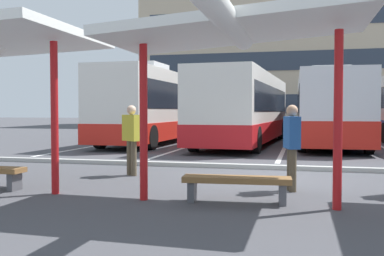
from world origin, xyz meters
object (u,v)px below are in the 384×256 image
object	(u,v)px
waiting_shelter_1	(234,31)
bench_1	(237,183)
coach_bus_2	(327,111)
waiting_passenger_0	(292,141)
waiting_passenger_3	(132,135)
coach_bus_0	(157,107)
coach_bus_1	(246,109)

from	to	relation	value
waiting_shelter_1	bench_1	xyz separation A→B (m)	(0.00, 0.39, -2.50)
coach_bus_2	waiting_passenger_0	bearing A→B (deg)	-95.86
bench_1	waiting_passenger_0	bearing A→B (deg)	57.04
waiting_shelter_1	waiting_passenger_0	bearing A→B (deg)	63.24
coach_bus_2	waiting_shelter_1	size ratio (longest dim) A/B	2.75
bench_1	waiting_passenger_3	distance (m)	3.95
waiting_shelter_1	waiting_passenger_3	xyz separation A→B (m)	(-2.93, 2.97, -1.86)
coach_bus_0	coach_bus_2	bearing A→B (deg)	6.06
coach_bus_0	waiting_passenger_3	world-z (taller)	coach_bus_0
coach_bus_1	coach_bus_2	bearing A→B (deg)	13.08
coach_bus_1	coach_bus_2	xyz separation A→B (m)	(3.70, 0.86, -0.07)
coach_bus_0	coach_bus_1	size ratio (longest dim) A/B	0.91
waiting_shelter_1	bench_1	world-z (taller)	waiting_shelter_1
waiting_shelter_1	waiting_passenger_3	size ratio (longest dim) A/B	2.60
bench_1	waiting_passenger_0	xyz separation A→B (m)	(0.88, 1.36, 0.64)
waiting_passenger_3	coach_bus_2	bearing A→B (deg)	66.25
waiting_passenger_0	coach_bus_0	bearing A→B (deg)	119.28
coach_bus_0	coach_bus_2	size ratio (longest dim) A/B	0.92
coach_bus_0	waiting_shelter_1	size ratio (longest dim) A/B	2.52
bench_1	coach_bus_1	bearing A→B (deg)	96.37
coach_bus_2	waiting_passenger_0	world-z (taller)	coach_bus_2
coach_bus_1	waiting_passenger_0	distance (m)	12.27
coach_bus_1	waiting_shelter_1	xyz separation A→B (m)	(1.49, -13.77, 1.21)
coach_bus_2	waiting_passenger_0	distance (m)	12.96
waiting_shelter_1	bench_1	distance (m)	2.53
coach_bus_0	coach_bus_1	bearing A→B (deg)	-0.05
coach_bus_1	waiting_passenger_3	xyz separation A→B (m)	(-1.43, -10.80, -0.65)
coach_bus_0	coach_bus_2	world-z (taller)	coach_bus_0
bench_1	waiting_shelter_1	bearing A→B (deg)	-90.00
waiting_passenger_0	waiting_passenger_3	xyz separation A→B (m)	(-3.81, 1.21, 0.01)
coach_bus_2	waiting_passenger_3	world-z (taller)	coach_bus_2
coach_bus_1	bench_1	bearing A→B (deg)	-83.63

